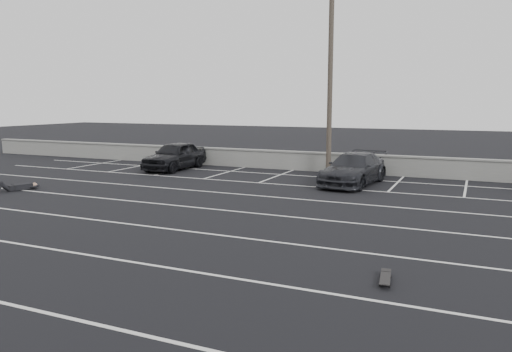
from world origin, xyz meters
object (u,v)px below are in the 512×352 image
at_px(car_right, 353,169).
at_px(skateboard, 385,279).
at_px(trash_bin, 365,166).
at_px(car_left, 175,156).
at_px(person, 22,184).
at_px(utility_pole, 330,79).

xyz_separation_m(car_right, skateboard, (3.56, -12.30, -0.64)).
bearing_deg(skateboard, trash_bin, 96.02).
bearing_deg(trash_bin, skateboard, -76.61).
bearing_deg(car_left, car_right, -5.41).
bearing_deg(person, car_right, 50.27).
height_order(car_left, utility_pole, utility_pole).
bearing_deg(person, utility_pole, 63.56).
relative_size(car_right, trash_bin, 5.04).
distance_m(trash_bin, skateboard, 15.62).
distance_m(trash_bin, person, 16.37).
distance_m(car_left, car_right, 10.46).
bearing_deg(person, skateboard, 3.78).
xyz_separation_m(utility_pole, trash_bin, (1.93, 0.10, -4.47)).
bearing_deg(trash_bin, car_left, -169.59).
bearing_deg(car_right, person, -143.88).
relative_size(utility_pole, person, 3.66).
relative_size(trash_bin, skateboard, 1.15).
distance_m(car_left, utility_pole, 9.57).
height_order(car_left, car_right, car_left).
distance_m(car_right, utility_pole, 5.46).
height_order(car_right, utility_pole, utility_pole).
distance_m(car_right, skateboard, 12.82).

